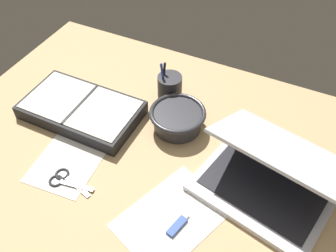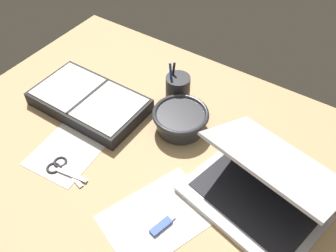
% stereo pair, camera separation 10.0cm
% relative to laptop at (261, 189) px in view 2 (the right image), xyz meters
% --- Properties ---
extents(desk_top, '(1.40, 1.00, 0.02)m').
position_rel_laptop_xyz_m(desk_top, '(-0.26, -0.05, -0.06)').
color(desk_top, tan).
rests_on(desk_top, ground).
extents(laptop, '(0.39, 0.35, 0.17)m').
position_rel_laptop_xyz_m(laptop, '(0.00, 0.00, 0.00)').
color(laptop, silver).
rests_on(laptop, desk_top).
extents(bowl, '(0.17, 0.17, 0.07)m').
position_rel_laptop_xyz_m(bowl, '(-0.30, 0.10, -0.01)').
color(bowl, '#2D2D33').
rests_on(bowl, desk_top).
extents(pen_cup, '(0.08, 0.08, 0.14)m').
position_rel_laptop_xyz_m(pen_cup, '(-0.38, 0.20, -0.00)').
color(pen_cup, '#28282D').
rests_on(pen_cup, desk_top).
extents(planner, '(0.36, 0.21, 0.05)m').
position_rel_laptop_xyz_m(planner, '(-0.59, 0.02, -0.03)').
color(planner, black).
rests_on(planner, desk_top).
extents(scissors, '(0.13, 0.06, 0.01)m').
position_rel_laptop_xyz_m(scissors, '(-0.49, -0.21, -0.05)').
color(scissors, '#B7B7BC').
rests_on(scissors, desk_top).
extents(paper_sheet_front, '(0.27, 0.31, 0.00)m').
position_rel_laptop_xyz_m(paper_sheet_front, '(-0.18, -0.18, -0.05)').
color(paper_sheet_front, white).
rests_on(paper_sheet_front, desk_top).
extents(paper_sheet_beside_planner, '(0.19, 0.23, 0.00)m').
position_rel_laptop_xyz_m(paper_sheet_beside_planner, '(-0.52, -0.15, -0.05)').
color(paper_sheet_beside_planner, white).
rests_on(paper_sheet_beside_planner, desk_top).
extents(usb_drive, '(0.03, 0.07, 0.01)m').
position_rel_laptop_xyz_m(usb_drive, '(-0.16, -0.20, -0.04)').
color(usb_drive, '#33519E').
rests_on(usb_drive, desk_top).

